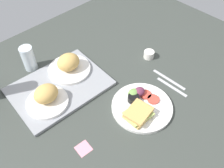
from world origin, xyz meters
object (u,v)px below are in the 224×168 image
at_px(drinking_glass, 29,58).
at_px(knife, 169,79).
at_px(serving_tray, 60,87).
at_px(bread_plate_far, 69,65).
at_px(sticky_note, 83,148).
at_px(bread_plate_near, 47,97).
at_px(espresso_cup, 149,54).
at_px(fork, 172,87).
at_px(plate_with_salad, 140,106).

xyz_separation_m(drinking_glass, knife, (0.45, -0.56, -0.06)).
relative_size(serving_tray, knife, 2.37).
relative_size(bread_plate_far, sticky_note, 3.84).
relative_size(bread_plate_near, sticky_note, 3.41).
bearing_deg(bread_plate_far, espresso_cup, -28.55).
bearing_deg(espresso_cup, fork, -111.34).
bearing_deg(sticky_note, serving_tray, 69.81).
xyz_separation_m(serving_tray, bread_plate_near, (-0.09, -0.05, 0.04)).
relative_size(plate_with_salad, drinking_glass, 2.06).
bearing_deg(espresso_cup, serving_tray, 162.01).
bearing_deg(serving_tray, fork, -43.63).
height_order(bread_plate_near, fork, bread_plate_near).
bearing_deg(knife, bread_plate_far, 38.35).
bearing_deg(fork, bread_plate_far, 32.73).
height_order(knife, sticky_note, knife).
distance_m(bread_plate_far, espresso_cup, 0.44).
bearing_deg(espresso_cup, bread_plate_far, 151.45).
xyz_separation_m(bread_plate_near, knife, (0.52, -0.29, -0.05)).
relative_size(drinking_glass, sticky_note, 2.39).
relative_size(serving_tray, sticky_note, 8.04).
relative_size(plate_with_salad, espresso_cup, 4.92).
bearing_deg(fork, serving_tray, 44.54).
height_order(bread_plate_near, knife, bread_plate_near).
bearing_deg(knife, espresso_cup, -18.87).
bearing_deg(bread_plate_near, espresso_cup, -10.94).
bearing_deg(fork, espresso_cup, -23.17).
height_order(bread_plate_far, sticky_note, bread_plate_far).
xyz_separation_m(serving_tray, fork, (0.40, -0.38, -0.01)).
xyz_separation_m(drinking_glass, espresso_cup, (0.51, -0.37, -0.05)).
relative_size(knife, sticky_note, 3.39).
bearing_deg(sticky_note, espresso_cup, 15.91).
distance_m(plate_with_salad, knife, 0.24).
bearing_deg(serving_tray, sticky_note, -110.19).
bearing_deg(bread_plate_far, sticky_note, -120.31).
bearing_deg(serving_tray, plate_with_salad, -61.73).
height_order(plate_with_salad, fork, plate_with_salad).
bearing_deg(bread_plate_far, fork, -55.44).
bearing_deg(plate_with_salad, sticky_note, 175.43).
bearing_deg(drinking_glass, knife, -50.91).
distance_m(bread_plate_far, plate_with_salad, 0.42).
bearing_deg(plate_with_salad, knife, 3.83).
relative_size(drinking_glass, espresso_cup, 2.39).
height_order(bread_plate_near, bread_plate_far, bread_plate_far).
distance_m(bread_plate_far, drinking_glass, 0.21).
bearing_deg(drinking_glass, bread_plate_near, -104.91).
xyz_separation_m(serving_tray, sticky_note, (-0.12, -0.33, -0.01)).
height_order(drinking_glass, fork, drinking_glass).
height_order(serving_tray, plate_with_salad, plate_with_salad).
distance_m(serving_tray, plate_with_salad, 0.40).
height_order(bread_plate_far, espresso_cup, bread_plate_far).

